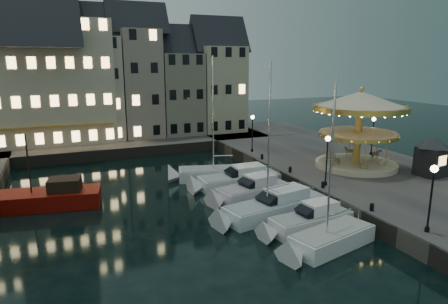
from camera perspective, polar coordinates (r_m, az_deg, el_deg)
name	(u,v)px	position (r m, az deg, el deg)	size (l,w,h in m)	color
ground	(253,217)	(30.31, 4.19, -9.24)	(160.00, 160.00, 0.00)	black
quay_east	(350,169)	(42.38, 17.53, -2.38)	(16.00, 56.00, 1.30)	#474442
quay_north	(101,145)	(54.25, -17.22, 0.93)	(44.00, 12.00, 1.30)	#474442
quaywall_e	(281,178)	(37.82, 8.20, -3.73)	(0.15, 44.00, 1.30)	#47423A
quaywall_n	(124,154)	(48.65, -14.14, -0.23)	(48.00, 0.15, 1.30)	#47423A
streetlamp_a	(432,189)	(26.69, 27.58, -4.70)	(0.44, 0.44, 4.17)	black
streetlamp_b	(327,153)	(33.63, 14.52, -0.20)	(0.44, 0.44, 4.17)	black
streetlamp_c	(252,128)	(44.87, 4.08, 3.43)	(0.44, 0.44, 4.17)	black
streetlamp_d	(373,131)	(46.10, 20.51, 2.89)	(0.44, 0.44, 4.17)	black
bollard_a	(372,207)	(29.56, 20.37, -7.32)	(0.30, 0.30, 0.57)	black
bollard_b	(323,184)	(33.52, 13.98, -4.49)	(0.30, 0.30, 0.57)	black
bollard_c	(290,169)	(37.46, 9.43, -2.43)	(0.30, 0.30, 0.57)	black
bollard_d	(262,156)	(42.05, 5.45, -0.61)	(0.30, 0.30, 0.57)	black
townhouse_nb	(44,86)	(55.04, -24.32, 8.56)	(6.16, 8.00, 13.80)	slate
townhouse_nc	(94,81)	(55.22, -18.01, 9.60)	(6.82, 8.00, 14.80)	#AFA78F
townhouse_nd	(139,77)	(56.00, -12.10, 10.50)	(5.50, 8.00, 15.80)	gray
townhouse_ne	(178,87)	(57.36, -6.61, 9.25)	(6.16, 8.00, 12.80)	slate
townhouse_nf	(218,82)	(59.31, -0.92, 9.93)	(6.82, 8.00, 13.80)	#AAA586
hotel_corner	(43,74)	(54.97, -24.41, 10.12)	(17.60, 9.00, 16.80)	beige
motorboat_a	(326,241)	(26.01, 14.38, -12.25)	(6.94, 3.65, 11.46)	white
motorboat_b	(306,222)	(28.26, 11.69, -9.79)	(7.07, 2.59, 2.15)	silver
motorboat_c	(272,207)	(30.40, 6.84, -7.86)	(9.54, 4.04, 12.62)	silver
motorboat_d	(249,192)	(33.78, 3.56, -5.70)	(7.41, 3.69, 2.15)	silver
motorboat_e	(235,180)	(36.86, 1.64, -4.06)	(8.53, 2.56, 2.15)	silver
motorboat_f	(216,174)	(39.25, -1.15, -3.16)	(9.44, 4.80, 12.58)	silver
red_fishing_boat	(48,198)	(34.87, -23.79, -6.09)	(8.64, 4.24, 6.18)	#710A04
carousel	(360,115)	(40.05, 18.81, 5.07)	(8.85, 8.85, 7.75)	#C5B495
ticket_kiosk	(433,149)	(39.99, 27.66, 0.33)	(3.46, 3.46, 4.06)	black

